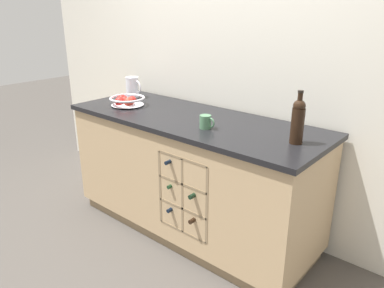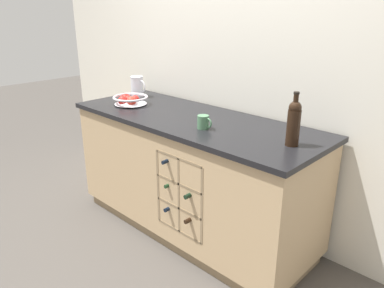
% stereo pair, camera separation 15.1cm
% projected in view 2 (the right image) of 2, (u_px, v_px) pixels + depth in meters
% --- Properties ---
extents(ground_plane, '(14.00, 14.00, 0.00)m').
position_uv_depth(ground_plane, '(192.00, 228.00, 3.01)').
color(ground_plane, '#4C4742').
extents(back_wall, '(4.40, 0.06, 2.55)m').
position_uv_depth(back_wall, '(230.00, 62.00, 2.85)').
color(back_wall, silver).
rests_on(back_wall, ground_plane).
extents(kitchen_island, '(1.97, 0.76, 0.93)m').
position_uv_depth(kitchen_island, '(192.00, 175.00, 2.84)').
color(kitchen_island, '#8B7354').
rests_on(kitchen_island, ground_plane).
extents(fruit_bowl, '(0.28, 0.28, 0.08)m').
position_uv_depth(fruit_bowl, '(130.00, 100.00, 3.02)').
color(fruit_bowl, silver).
rests_on(fruit_bowl, kitchen_island).
extents(white_pitcher, '(0.17, 0.11, 0.18)m').
position_uv_depth(white_pitcher, '(137.00, 86.00, 3.28)').
color(white_pitcher, white).
rests_on(white_pitcher, kitchen_island).
extents(ceramic_mug, '(0.11, 0.08, 0.09)m').
position_uv_depth(ceramic_mug, '(204.00, 122.00, 2.43)').
color(ceramic_mug, '#4C7A56').
rests_on(ceramic_mug, kitchen_island).
extents(standing_wine_bottle, '(0.08, 0.08, 0.31)m').
position_uv_depth(standing_wine_bottle, '(294.00, 122.00, 2.10)').
color(standing_wine_bottle, black).
rests_on(standing_wine_bottle, kitchen_island).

